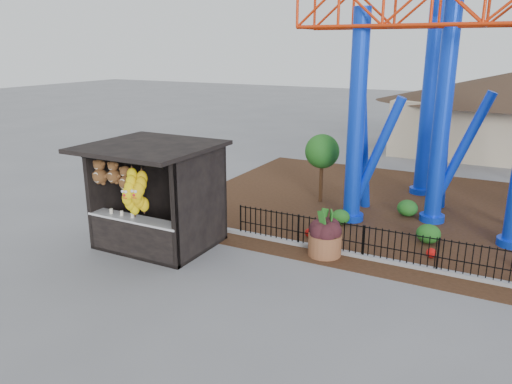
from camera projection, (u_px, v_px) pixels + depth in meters
The scene contains 10 objects.
ground at pixel (224, 279), 12.93m from camera, with size 120.00×120.00×0.00m, color slate.
mulch_bed at pixel (435, 214), 17.92m from camera, with size 18.00×12.00×0.02m, color #331E11.
curb at pixel (406, 265), 13.66m from camera, with size 18.00×0.18×0.12m, color gray.
prize_booth at pixel (152, 198), 14.63m from camera, with size 3.50×3.40×3.12m.
picket_fence at pixel (442, 256), 13.13m from camera, with size 12.20×0.06×1.00m, color black, non-canonical shape.
roller_coaster at pixel (494, 26), 15.79m from camera, with size 11.00×6.37×10.82m.
terracotta_planter at pixel (325, 245), 14.34m from camera, with size 0.96×0.96×0.65m, color brown.
planter_foliage at pixel (326, 224), 14.16m from camera, with size 0.70×0.70×0.64m, color black.
potted_plant at pixel (326, 243), 14.25m from camera, with size 0.76×0.65×0.84m, color #2F5A1A.
landscaping at pixel (460, 232), 15.48m from camera, with size 8.70×4.03×0.58m.
Camera 1 is at (6.24, -10.01, 5.83)m, focal length 35.00 mm.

